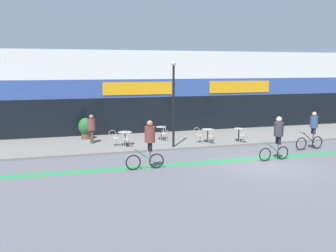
{
  "coord_description": "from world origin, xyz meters",
  "views": [
    {
      "loc": [
        -9.44,
        -15.48,
        4.48
      ],
      "look_at": [
        -3.14,
        5.11,
        1.27
      ],
      "focal_mm": 42.0,
      "sensor_mm": 36.0,
      "label": 1
    }
  ],
  "objects": [
    {
      "name": "bistro_table_2",
      "position": [
        -0.5,
        5.72,
        0.66
      ],
      "size": [
        0.72,
        0.72,
        0.76
      ],
      "color": "black",
      "rests_on": "sidewalk_slab"
    },
    {
      "name": "cyclist_0",
      "position": [
        4.4,
        2.58,
        1.17
      ],
      "size": [
        1.81,
        0.52,
        2.08
      ],
      "rotation": [
        0.0,
        0.0,
        3.22
      ],
      "color": "black",
      "rests_on": "ground"
    },
    {
      "name": "bike_lane_stripe",
      "position": [
        0.0,
        1.49,
        0.0
      ],
      "size": [
        36.0,
        0.7,
        0.01
      ],
      "primitive_type": "cube",
      "color": "#2D844C",
      "rests_on": "ground"
    },
    {
      "name": "lamp_post",
      "position": [
        -2.9,
        4.88,
        2.87
      ],
      "size": [
        0.26,
        0.26,
        4.71
      ],
      "color": "black",
      "rests_on": "sidewalk_slab"
    },
    {
      "name": "planter_pot",
      "position": [
        -7.31,
        8.83,
        0.82
      ],
      "size": [
        0.89,
        0.89,
        1.3
      ],
      "color": "brown",
      "rests_on": "sidewalk_slab"
    },
    {
      "name": "storefront_facade",
      "position": [
        0.0,
        11.96,
        2.79
      ],
      "size": [
        40.0,
        4.06,
        5.6
      ],
      "color": "silver",
      "rests_on": "ground"
    },
    {
      "name": "bistro_table_1",
      "position": [
        -2.9,
        7.37,
        0.66
      ],
      "size": [
        0.62,
        0.62,
        0.77
      ],
      "color": "black",
      "rests_on": "sidewalk_slab"
    },
    {
      "name": "cyclist_2",
      "position": [
        -5.27,
        1.08,
        1.29
      ],
      "size": [
        1.74,
        0.48,
        2.18
      ],
      "rotation": [
        0.0,
        0.0,
        3.13
      ],
      "color": "black",
      "rests_on": "ground"
    },
    {
      "name": "cafe_chair_0_side",
      "position": [
        -5.99,
        6.17,
        0.64
      ],
      "size": [
        0.59,
        0.44,
        0.9
      ],
      "rotation": [
        0.0,
        0.0,
        -0.12
      ],
      "color": "#B7B2AD",
      "rests_on": "sidewalk_slab"
    },
    {
      "name": "cafe_chair_2_near",
      "position": [
        -0.5,
        5.09,
        0.64
      ],
      "size": [
        0.4,
        0.58,
        0.9
      ],
      "rotation": [
        0.0,
        0.0,
        1.57
      ],
      "color": "#B7B2AD",
      "rests_on": "sidewalk_slab"
    },
    {
      "name": "sidewalk_slab",
      "position": [
        0.0,
        7.25,
        0.06
      ],
      "size": [
        40.0,
        5.5,
        0.12
      ],
      "primitive_type": "cube",
      "color": "slate",
      "rests_on": "ground"
    },
    {
      "name": "cafe_chair_0_near",
      "position": [
        -5.36,
        5.54,
        0.64
      ],
      "size": [
        0.45,
        0.6,
        0.9
      ],
      "rotation": [
        0.0,
        0.0,
        1.69
      ],
      "color": "#B7B2AD",
      "rests_on": "sidewalk_slab"
    },
    {
      "name": "cafe_chair_2_side",
      "position": [
        -1.13,
        5.71,
        0.64
      ],
      "size": [
        0.58,
        0.41,
        0.9
      ],
      "rotation": [
        0.0,
        0.0,
        0.04
      ],
      "color": "#B7B2AD",
      "rests_on": "sidewalk_slab"
    },
    {
      "name": "cafe_chair_1_near",
      "position": [
        -2.9,
        6.74,
        0.64
      ],
      "size": [
        0.42,
        0.58,
        0.9
      ],
      "rotation": [
        0.0,
        0.0,
        1.62
      ],
      "color": "#B7B2AD",
      "rests_on": "sidewalk_slab"
    },
    {
      "name": "pedestrian_near_end",
      "position": [
        -7.11,
        7.31,
        1.11
      ],
      "size": [
        0.52,
        0.52,
        1.67
      ],
      "rotation": [
        0.0,
        0.0,
        0.23
      ],
      "color": "#4C3D2D",
      "rests_on": "sidewalk_slab"
    },
    {
      "name": "bistro_table_0",
      "position": [
        -5.37,
        6.16,
        0.67
      ],
      "size": [
        0.79,
        0.79,
        0.76
      ],
      "color": "black",
      "rests_on": "sidewalk_slab"
    },
    {
      "name": "cafe_chair_3_near",
      "position": [
        1.4,
        4.81,
        0.64
      ],
      "size": [
        0.44,
        0.59,
        0.9
      ],
      "rotation": [
        0.0,
        0.0,
        1.68
      ],
      "color": "#B7B2AD",
      "rests_on": "sidewalk_slab"
    },
    {
      "name": "bistro_table_3",
      "position": [
        1.39,
        5.44,
        0.65
      ],
      "size": [
        0.61,
        0.61,
        0.76
      ],
      "color": "black",
      "rests_on": "sidewalk_slab"
    },
    {
      "name": "cyclist_1",
      "position": [
        1.13,
        0.9,
        1.27
      ],
      "size": [
        1.69,
        0.54,
        2.14
      ],
      "rotation": [
        0.0,
        0.0,
        3.22
      ],
      "color": "black",
      "rests_on": "ground"
    },
    {
      "name": "ground_plane",
      "position": [
        0.0,
        0.0,
        0.0
      ],
      "size": [
        120.0,
        120.0,
        0.0
      ],
      "primitive_type": "plane",
      "color": "#5B5B60"
    }
  ]
}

